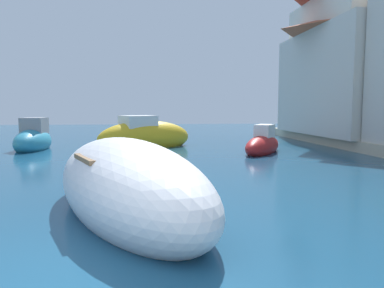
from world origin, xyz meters
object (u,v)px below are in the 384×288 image
Objects in this scene: moored_boat_6 at (33,140)px; moored_boat_7 at (145,137)px; moored_boat_2 at (127,188)px; waterfront_building_far at (364,71)px; moored_boat_3 at (263,145)px; waterfront_building_annex at (364,57)px.

moored_boat_7 is (5.27, 0.14, 0.07)m from moored_boat_6.
moored_boat_7 is (0.26, 11.40, 0.02)m from moored_boat_2.
moored_boat_7 is at bearing 93.31° from moored_boat_6.
waterfront_building_far is (12.54, 12.69, 3.51)m from moored_boat_2.
moored_boat_7 reaches higher than moored_boat_3.
waterfront_building_far is at bearing 96.45° from moored_boat_6.
waterfront_building_far is at bearing 152.86° from moored_boat_3.
moored_boat_6 is at bearing -175.34° from waterfront_building_far.
moored_boat_3 is 0.42× the size of waterfront_building_annex.
waterfront_building_annex is (7.10, 4.02, 4.49)m from moored_boat_3.
moored_boat_3 is 1.06× the size of moored_boat_6.
moored_boat_2 reaches higher than moored_boat_3.
moored_boat_3 is at bearing 78.25° from moored_boat_6.
moored_boat_2 is 0.62× the size of waterfront_building_far.
moored_boat_6 is at bearing -69.74° from moored_boat_3.
waterfront_building_far reaches higher than moored_boat_7.
moored_boat_6 is 0.35× the size of waterfront_building_far.
moored_boat_3 is 9.31m from waterfront_building_annex.
moored_boat_3 is 10.74m from moored_boat_6.
moored_boat_6 is at bearing -175.11° from waterfront_building_annex.
waterfront_building_far is at bearing -22.69° from moored_boat_7.
waterfront_building_annex is (12.54, 12.76, 4.33)m from moored_boat_2.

